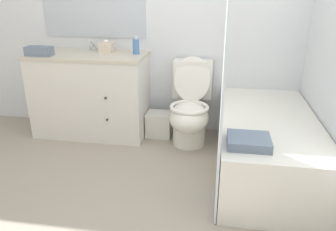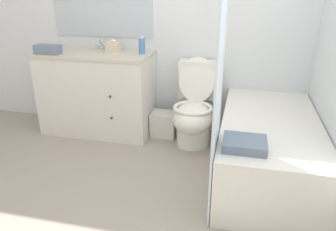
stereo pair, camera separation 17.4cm
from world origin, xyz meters
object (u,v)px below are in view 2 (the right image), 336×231
Objects in this scene: sink_faucet at (102,46)px; hand_towel_folded at (48,49)px; vanity_cabinet at (98,92)px; soap_dispenser at (142,46)px; tissue_box at (114,46)px; toilet at (194,110)px; wastebasket at (164,124)px; bath_towel_folded at (245,144)px; bathtub at (268,147)px.

hand_towel_folded is (-0.42, -0.34, 0.01)m from sink_faucet.
vanity_cabinet is 0.70m from soap_dispenser.
sink_faucet is 0.18m from tissue_box.
toilet is (1.04, -0.07, -0.08)m from vanity_cabinet.
wastebasket is 0.96m from tissue_box.
soap_dispenser is at bearing 133.39° from bath_towel_folded.
vanity_cabinet reaches higher than bathtub.
vanity_cabinet is 1.82m from bathtub.
toilet is 3.29× the size of wastebasket.
vanity_cabinet is at bearing -90.00° from sink_faucet.
vanity_cabinet is 0.64m from hand_towel_folded.
sink_faucet is 0.57× the size of hand_towel_folded.
vanity_cabinet is 4.08× the size of bath_towel_folded.
soap_dispenser is 0.93m from hand_towel_folded.
sink_faucet is 2.00m from bath_towel_folded.
vanity_cabinet is 8.20× the size of sink_faucet.
vanity_cabinet reaches higher than bath_towel_folded.
bath_towel_folded is (1.04, -1.10, -0.41)m from soap_dispenser.
tissue_box is 0.77× the size of soap_dispenser.
hand_towel_folded is (-0.42, -0.16, 0.46)m from vanity_cabinet.
vanity_cabinet is 1.86m from bath_towel_folded.
hand_towel_folded is at bearing -140.47° from sink_faucet.
wastebasket is at bearing -5.48° from soap_dispenser.
hand_towel_folded is 2.17m from bath_towel_folded.
hand_towel_folded is (-1.46, -0.09, 0.55)m from toilet.
soap_dispenser is 1.57m from bath_towel_folded.
tissue_box is at bearing 171.71° from wastebasket.
toilet is at bearing 116.40° from bath_towel_folded.
bath_towel_folded is at bearing -24.45° from hand_towel_folded.
bath_towel_folded is (1.53, -1.05, 0.09)m from vanity_cabinet.
sink_faucet is at bearing 157.32° from tissue_box.
bathtub is at bearing -28.18° from wastebasket.
toilet is 1.56m from hand_towel_folded.
bath_towel_folded reaches higher than wastebasket.
wastebasket is (0.71, 0.03, -0.31)m from vanity_cabinet.
bathtub is 1.81m from tissue_box.
tissue_box reaches higher than toilet.
vanity_cabinet is 0.78m from wastebasket.
toilet is 3.37× the size of hand_towel_folded.
sink_faucet is 1.06× the size of tissue_box.
soap_dispenser is at bearing 13.53° from hand_towel_folded.
wastebasket is at bearing 151.82° from bathtub.
tissue_box reaches higher than wastebasket.
tissue_box reaches higher than hand_towel_folded.
wastebasket is (-0.33, 0.10, -0.23)m from toilet.
soap_dispenser is 0.61× the size of bath_towel_folded.
toilet is 6.30× the size of tissue_box.
soap_dispenser is (-0.56, 0.13, 0.58)m from toilet.
bathtub is at bearing -9.26° from hand_towel_folded.
soap_dispenser is (0.49, 0.05, 0.50)m from vanity_cabinet.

